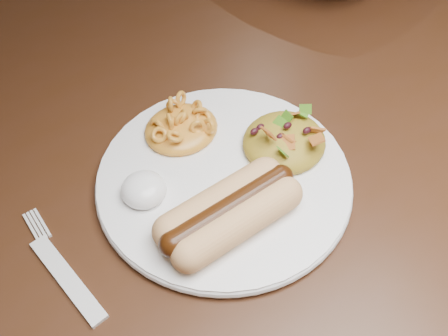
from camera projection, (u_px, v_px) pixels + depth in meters
floor at (217, 322)px, 1.19m from camera, size 4.00×4.00×0.00m
table at (212, 120)px, 0.68m from camera, size 1.60×0.90×0.75m
plate at (224, 179)px, 0.50m from camera, size 0.27×0.27×0.01m
hotdog at (229, 211)px, 0.45m from camera, size 0.12×0.07×0.03m
mac_and_cheese at (181, 122)px, 0.52m from camera, size 0.08×0.08×0.03m
sour_cream at (143, 187)px, 0.47m from camera, size 0.05×0.05×0.03m
taco_salad at (285, 136)px, 0.50m from camera, size 0.08×0.08×0.04m
fork at (67, 279)px, 0.43m from camera, size 0.04×0.15×0.00m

